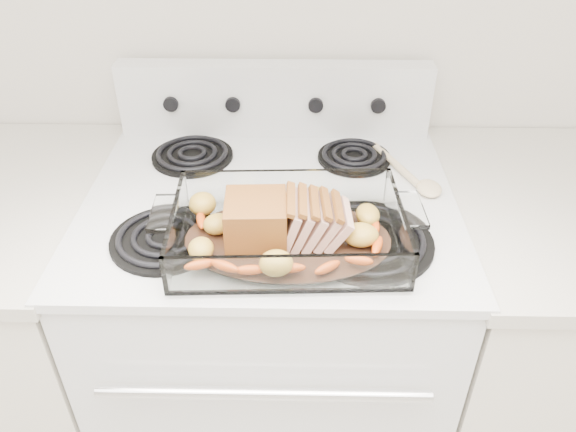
{
  "coord_description": "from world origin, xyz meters",
  "views": [
    {
      "loc": [
        0.06,
        0.66,
        1.59
      ],
      "look_at": [
        0.04,
        1.5,
        0.99
      ],
      "focal_mm": 35.0,
      "sensor_mm": 36.0,
      "label": 1
    }
  ],
  "objects_px": {
    "counter_right": "(530,349)",
    "counter_left": "(21,342)",
    "baking_dish": "(288,234)",
    "pork_roast": "(276,221)",
    "electric_range": "(273,341)"
  },
  "relations": [
    {
      "from": "pork_roast",
      "to": "electric_range",
      "type": "bearing_deg",
      "value": 110.64
    },
    {
      "from": "pork_roast",
      "to": "counter_right",
      "type": "bearing_deg",
      "value": 29.57
    },
    {
      "from": "counter_right",
      "to": "pork_roast",
      "type": "bearing_deg",
      "value": -164.95
    },
    {
      "from": "electric_range",
      "to": "pork_roast",
      "type": "height_order",
      "value": "electric_range"
    },
    {
      "from": "counter_right",
      "to": "baking_dish",
      "type": "distance_m",
      "value": 0.82
    },
    {
      "from": "electric_range",
      "to": "baking_dish",
      "type": "distance_m",
      "value": 0.52
    },
    {
      "from": "pork_roast",
      "to": "counter_left",
      "type": "bearing_deg",
      "value": -179.74
    },
    {
      "from": "baking_dish",
      "to": "pork_roast",
      "type": "relative_size",
      "value": 1.83
    },
    {
      "from": "baking_dish",
      "to": "pork_roast",
      "type": "bearing_deg",
      "value": 177.64
    },
    {
      "from": "baking_dish",
      "to": "pork_roast",
      "type": "height_order",
      "value": "pork_roast"
    },
    {
      "from": "counter_right",
      "to": "counter_left",
      "type": "bearing_deg",
      "value": 180.0
    },
    {
      "from": "baking_dish",
      "to": "pork_roast",
      "type": "xyz_separation_m",
      "value": [
        -0.02,
        0.0,
        0.03
      ]
    },
    {
      "from": "counter_left",
      "to": "baking_dish",
      "type": "bearing_deg",
      "value": -13.83
    },
    {
      "from": "counter_right",
      "to": "pork_roast",
      "type": "height_order",
      "value": "pork_roast"
    },
    {
      "from": "counter_left",
      "to": "baking_dish",
      "type": "relative_size",
      "value": 2.25
    }
  ]
}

